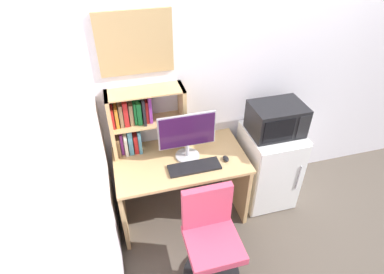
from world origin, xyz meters
name	(u,v)px	position (x,y,z in m)	size (l,w,h in m)	color
wall_back	(306,67)	(0.40, 0.02, 1.30)	(6.40, 0.04, 2.60)	silver
wall_left	(99,266)	(-1.62, -1.60, 1.30)	(0.04, 4.40, 2.60)	silver
desk	(181,177)	(-0.96, -0.34, 0.51)	(1.19, 0.67, 0.73)	tan
hutch_bookshelf	(138,121)	(-1.28, -0.10, 1.05)	(0.67, 0.22, 0.61)	tan
monitor	(187,134)	(-0.89, -0.32, 0.98)	(0.51, 0.22, 0.45)	#B7B7BC
keyboard	(194,167)	(-0.87, -0.49, 0.74)	(0.46, 0.16, 0.02)	black
computer_mouse	(226,159)	(-0.57, -0.46, 0.75)	(0.05, 0.08, 0.03)	black
mini_fridge	(268,166)	(-0.04, -0.33, 0.42)	(0.51, 0.56, 0.85)	white
microwave	(277,119)	(-0.04, -0.33, 0.99)	(0.48, 0.36, 0.29)	black
desk_chair	(211,243)	(-0.88, -1.02, 0.39)	(0.48, 0.48, 0.88)	black
wall_corkboard	(135,43)	(-1.22, -0.01, 1.71)	(0.60, 0.02, 0.51)	tan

